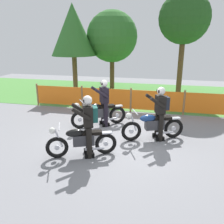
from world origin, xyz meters
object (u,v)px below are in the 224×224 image
(rider_trailing, at_px, (88,123))
(motorcycle_trailing, at_px, (81,141))
(motorcycle_lead, at_px, (153,125))
(motorcycle_third, at_px, (99,113))
(rider_lead, at_px, (160,110))
(rider_third, at_px, (104,101))

(rider_trailing, bearing_deg, motorcycle_trailing, 0.51)
(motorcycle_lead, distance_m, motorcycle_third, 2.13)
(rider_lead, bearing_deg, motorcycle_lead, 0.51)
(rider_trailing, relative_size, rider_third, 1.00)
(rider_trailing, height_order, rider_third, same)
(motorcycle_lead, relative_size, rider_third, 1.14)
(motorcycle_third, distance_m, rider_trailing, 2.32)
(motorcycle_lead, xyz_separation_m, rider_trailing, (-1.62, -1.46, 0.48))
(motorcycle_trailing, relative_size, rider_lead, 1.07)
(motorcycle_lead, height_order, motorcycle_third, motorcycle_third)
(motorcycle_trailing, xyz_separation_m, rider_trailing, (0.19, 0.08, 0.51))
(motorcycle_lead, bearing_deg, rider_third, -49.10)
(motorcycle_third, xyz_separation_m, rider_lead, (2.18, -0.70, 0.47))
(motorcycle_third, xyz_separation_m, rider_third, (0.17, 0.11, 0.44))
(rider_trailing, bearing_deg, motorcycle_lead, -161.27)
(motorcycle_third, height_order, rider_trailing, rider_trailing)
(motorcycle_lead, xyz_separation_m, motorcycle_third, (-1.98, 0.78, 0.01))
(rider_lead, relative_size, rider_trailing, 1.00)
(rider_trailing, bearing_deg, motorcycle_third, -104.15)
(motorcycle_lead, bearing_deg, rider_trailing, 19.19)
(motorcycle_lead, distance_m, rider_third, 2.07)
(rider_lead, bearing_deg, motorcycle_trailing, 16.18)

